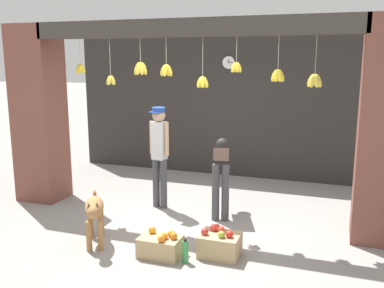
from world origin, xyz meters
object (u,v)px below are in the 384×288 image
at_px(wall_clock, 229,63).
at_px(water_bottle, 185,251).
at_px(shopkeeper, 159,150).
at_px(worker_stooping, 221,168).
at_px(fruit_crate_apples, 220,244).
at_px(dog, 94,211).
at_px(fruit_crate_oranges, 161,245).

bearing_deg(wall_clock, water_bottle, -82.58).
xyz_separation_m(shopkeeper, worker_stooping, (1.00, 0.00, -0.20)).
height_order(worker_stooping, fruit_crate_apples, worker_stooping).
relative_size(water_bottle, wall_clock, 1.13).
relative_size(dog, worker_stooping, 0.70).
relative_size(fruit_crate_apples, water_bottle, 1.63).
xyz_separation_m(shopkeeper, fruit_crate_apples, (1.35, -1.34, -0.78)).
bearing_deg(shopkeeper, dog, 92.63).
bearing_deg(shopkeeper, water_bottle, 132.76).
bearing_deg(wall_clock, worker_stooping, -77.79).
bearing_deg(shopkeeper, fruit_crate_apples, 146.10).
height_order(dog, worker_stooping, worker_stooping).
bearing_deg(shopkeeper, wall_clock, -92.96).
xyz_separation_m(fruit_crate_oranges, water_bottle, (0.33, -0.06, 0.00)).
xyz_separation_m(fruit_crate_oranges, fruit_crate_apples, (0.66, 0.24, 0.01)).
bearing_deg(worker_stooping, shopkeeper, 166.57).
distance_m(worker_stooping, water_bottle, 1.75).
height_order(fruit_crate_oranges, water_bottle, fruit_crate_oranges).
bearing_deg(water_bottle, fruit_crate_apples, 42.57).
xyz_separation_m(fruit_crate_oranges, wall_clock, (-0.16, 3.75, 2.11)).
height_order(dog, water_bottle, dog).
bearing_deg(dog, wall_clock, 138.81).
xyz_separation_m(fruit_crate_apples, wall_clock, (-0.82, 3.51, 2.10)).
xyz_separation_m(worker_stooping, fruit_crate_apples, (0.36, -1.34, -0.58)).
xyz_separation_m(shopkeeper, fruit_crate_oranges, (0.69, -1.58, -0.80)).
relative_size(fruit_crate_oranges, wall_clock, 1.93).
distance_m(fruit_crate_oranges, water_bottle, 0.34).
bearing_deg(fruit_crate_apples, water_bottle, -137.43).
relative_size(dog, fruit_crate_apples, 1.63).
height_order(dog, fruit_crate_apples, dog).
bearing_deg(dog, water_bottle, 56.23).
bearing_deg(wall_clock, fruit_crate_oranges, -87.50).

